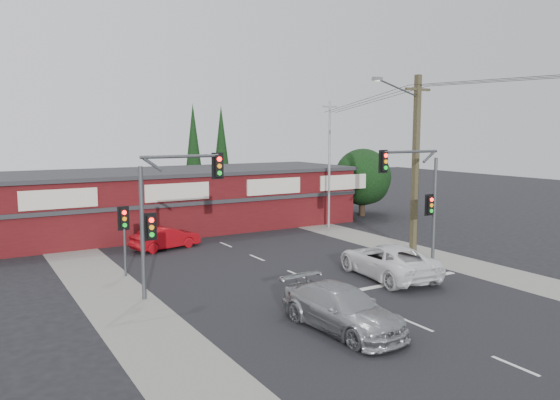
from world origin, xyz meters
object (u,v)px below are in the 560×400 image
silver_suv (342,309)px  shop_building (172,199)px  red_sedan (166,238)px  utility_pole (414,158)px  white_suv (387,261)px

silver_suv → shop_building: size_ratio=0.19×
silver_suv → shop_building: bearing=81.6°
red_sedan → utility_pole: utility_pole is taller
white_suv → silver_suv: size_ratio=1.10×
silver_suv → red_sedan: silver_suv is taller
shop_building → utility_pole: (9.36, -14.00, 3.26)m
white_suv → red_sedan: bearing=-51.3°
red_sedan → shop_building: (2.55, 6.07, 1.47)m
red_sedan → shop_building: 6.74m
silver_suv → utility_pole: 14.28m
red_sedan → utility_pole: (11.90, -7.93, 4.73)m
silver_suv → white_suv: bearing=32.3°
red_sedan → utility_pole: size_ratio=0.41×
white_suv → shop_building: 18.03m
white_suv → red_sedan: size_ratio=1.41×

